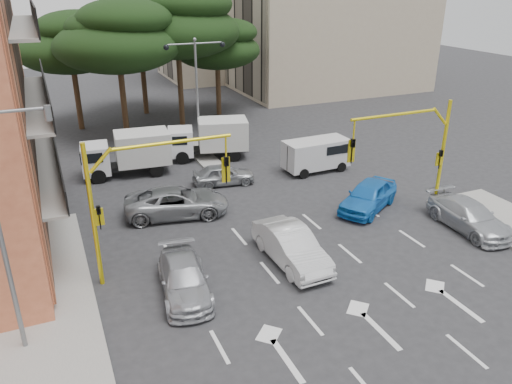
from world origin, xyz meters
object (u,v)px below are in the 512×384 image
street_lamp_left (5,222)px  car_silver_cross_b (224,174)px  box_truck_b (209,139)px  car_silver_parked (469,216)px  car_blue_compact (368,196)px  signal_mast_right (416,146)px  car_white_hatch (291,246)px  car_silver_wagon (184,279)px  box_truck_a (127,154)px  van_white (316,155)px  signal_mast_left (138,189)px  car_silver_cross_a (177,202)px  street_lamp_center (196,76)px

street_lamp_left → car_silver_cross_b: 16.05m
box_truck_b → car_silver_parked: bearing=-136.1°
car_blue_compact → car_silver_cross_b: car_blue_compact is taller
signal_mast_right → car_white_hatch: 8.34m
street_lamp_left → car_silver_cross_b: (10.91, 11.04, -4.09)m
street_lamp_left → car_silver_wagon: 7.00m
street_lamp_left → car_silver_cross_b: street_lamp_left is taller
car_silver_cross_b → box_truck_a: size_ratio=0.68×
car_silver_wagon → van_white: 15.15m
signal_mast_left → car_silver_parked: (15.50, -2.26, -3.19)m
car_silver_parked → box_truck_b: box_truck_b is taller
car_silver_parked → car_white_hatch: bearing=178.6°
signal_mast_left → car_silver_wagon: signal_mast_left is taller
car_white_hatch → box_truck_b: bearing=83.8°
car_silver_wagon → van_white: (11.53, 9.82, 0.39)m
box_truck_a → car_blue_compact: bearing=-128.4°
car_blue_compact → van_white: van_white is taller
car_white_hatch → car_silver_cross_a: 7.36m
street_lamp_left → street_lamp_center: size_ratio=1.03×
signal_mast_left → van_white: 15.16m
signal_mast_left → car_silver_cross_a: signal_mast_left is taller
car_silver_cross_a → car_silver_cross_b: (3.70, 3.04, -0.11)m
signal_mast_left → car_silver_wagon: size_ratio=1.34×
car_silver_cross_b → van_white: size_ratio=0.89×
street_lamp_left → car_silver_wagon: street_lamp_left is taller
car_white_hatch → car_silver_parked: (9.48, -0.69, -0.09)m
box_truck_b → van_white: bearing=-117.8°
car_blue_compact → box_truck_a: bearing=-165.0°
car_white_hatch → street_lamp_left: bearing=-174.0°
box_truck_b → box_truck_a: bearing=114.8°
signal_mast_right → box_truck_b: 14.69m
signal_mast_right → car_silver_cross_a: signal_mast_right is taller
signal_mast_left → street_lamp_center: 15.65m
signal_mast_right → box_truck_b: (-6.45, 12.96, -2.54)m
signal_mast_right → box_truck_b: size_ratio=1.10×
street_lamp_center → car_silver_cross_b: 7.66m
box_truck_a → signal_mast_right: bearing=-129.4°
car_white_hatch → car_blue_compact: bearing=25.5°
car_blue_compact → box_truck_b: (-5.16, 11.29, 0.57)m
car_blue_compact → car_silver_cross_a: car_blue_compact is taller
car_white_hatch → car_silver_cross_a: car_white_hatch is taller
car_silver_cross_b → car_silver_parked: 13.73m
car_blue_compact → car_silver_cross_a: 10.16m
street_lamp_left → car_silver_wagon: size_ratio=1.79×
van_white → street_lamp_left: bearing=-59.4°
signal_mast_left → car_blue_compact: size_ratio=1.33×
street_lamp_center → box_truck_b: bearing=-71.2°
van_white → box_truck_a: bearing=-112.0°
car_silver_cross_a → box_truck_a: size_ratio=0.98×
car_white_hatch → car_silver_parked: bearing=-5.8°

